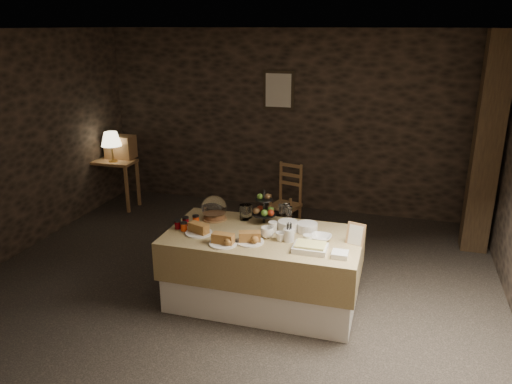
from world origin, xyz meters
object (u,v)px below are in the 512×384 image
(buffet_table, at_px, (263,264))
(wine_rack, at_px, (120,147))
(fruit_stand, at_px, (264,210))
(table_lamp, at_px, (111,139))
(chair, at_px, (286,195))
(console_table, at_px, (113,169))
(timber_column, at_px, (487,146))

(buffet_table, height_order, wine_rack, wine_rack)
(buffet_table, relative_size, fruit_stand, 5.37)
(table_lamp, relative_size, chair, 0.71)
(table_lamp, height_order, wine_rack, table_lamp)
(buffet_table, height_order, fruit_stand, fruit_stand)
(table_lamp, xyz_separation_m, chair, (2.55, 0.32, -0.71))
(console_table, xyz_separation_m, chair, (2.60, 0.27, -0.25))
(table_lamp, relative_size, wine_rack, 1.05)
(chair, height_order, timber_column, timber_column)
(buffet_table, xyz_separation_m, table_lamp, (-2.85, 1.98, 0.64))
(table_lamp, xyz_separation_m, timber_column, (5.00, -0.01, 0.24))
(fruit_stand, bearing_deg, console_table, 148.26)
(console_table, distance_m, chair, 2.62)
(table_lamp, distance_m, fruit_stand, 3.26)
(console_table, height_order, fruit_stand, fruit_stand)
(chair, distance_m, timber_column, 2.65)
(console_table, distance_m, wine_rack, 0.35)
(buffet_table, distance_m, chair, 2.32)
(buffet_table, bearing_deg, console_table, 144.91)
(timber_column, bearing_deg, fruit_stand, -142.90)
(buffet_table, distance_m, fruit_stand, 0.54)
(buffet_table, distance_m, table_lamp, 3.53)
(buffet_table, relative_size, chair, 3.00)
(wine_rack, height_order, fruit_stand, fruit_stand)
(timber_column, bearing_deg, wine_rack, 177.23)
(chair, xyz_separation_m, timber_column, (2.45, -0.33, 0.95))
(wine_rack, relative_size, timber_column, 0.16)
(buffet_table, height_order, chair, chair)
(wine_rack, xyz_separation_m, chair, (2.55, 0.09, -0.55))
(console_table, bearing_deg, chair, 5.86)
(wine_rack, xyz_separation_m, timber_column, (5.00, -0.24, 0.40))
(fruit_stand, bearing_deg, buffet_table, -75.85)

